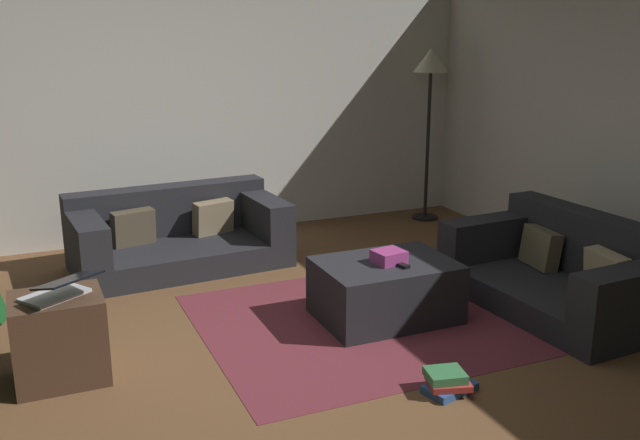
% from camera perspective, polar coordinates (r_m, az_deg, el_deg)
% --- Properties ---
extents(ground_plane, '(6.40, 6.40, 0.00)m').
position_cam_1_polar(ground_plane, '(4.47, -2.52, -11.77)').
color(ground_plane, brown).
extents(rear_partition, '(6.40, 0.12, 2.60)m').
position_cam_1_polar(rear_partition, '(7.04, -11.95, 9.07)').
color(rear_partition, silver).
rests_on(rear_partition, ground_plane).
extents(couch_left, '(1.85, 1.05, 0.65)m').
position_cam_1_polar(couch_left, '(6.34, -11.43, -1.21)').
color(couch_left, '#26262B').
rests_on(couch_left, ground_plane).
extents(couch_right, '(1.04, 1.68, 0.68)m').
position_cam_1_polar(couch_right, '(5.60, 19.07, -3.97)').
color(couch_right, '#26262B').
rests_on(couch_right, ground_plane).
extents(ottoman, '(0.95, 0.68, 0.42)m').
position_cam_1_polar(ottoman, '(5.11, 5.26, -5.61)').
color(ottoman, '#26262B').
rests_on(ottoman, ground_plane).
extents(gift_box, '(0.23, 0.21, 0.09)m').
position_cam_1_polar(gift_box, '(5.01, 5.54, -2.94)').
color(gift_box, '#B23F8C').
rests_on(gift_box, ottoman).
extents(tv_remote, '(0.08, 0.17, 0.02)m').
position_cam_1_polar(tv_remote, '(4.96, 6.42, -3.56)').
color(tv_remote, black).
rests_on(tv_remote, ottoman).
extents(side_table, '(0.52, 0.44, 0.52)m').
position_cam_1_polar(side_table, '(4.50, -20.16, -8.88)').
color(side_table, '#4C3323').
rests_on(side_table, ground_plane).
extents(laptop, '(0.49, 0.49, 0.16)m').
position_cam_1_polar(laptop, '(4.35, -20.13, -5.26)').
color(laptop, silver).
rests_on(laptop, side_table).
extents(book_stack, '(0.33, 0.26, 0.13)m').
position_cam_1_polar(book_stack, '(4.24, 10.21, -12.68)').
color(book_stack, '#2D5193').
rests_on(book_stack, ground_plane).
extents(corner_lamp, '(0.36, 0.36, 1.80)m').
position_cam_1_polar(corner_lamp, '(7.57, 8.85, 11.48)').
color(corner_lamp, black).
rests_on(corner_lamp, ground_plane).
extents(area_rug, '(2.60, 2.00, 0.01)m').
position_cam_1_polar(area_rug, '(5.19, 5.21, -7.76)').
color(area_rug, maroon).
rests_on(area_rug, ground_plane).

